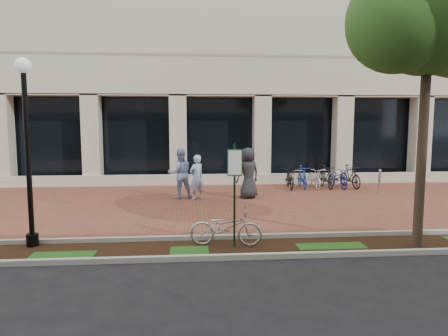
{
  "coord_description": "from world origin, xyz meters",
  "views": [
    {
      "loc": [
        -1.38,
        -14.18,
        2.89
      ],
      "look_at": [
        -0.28,
        -0.8,
        1.39
      ],
      "focal_mm": 32.0,
      "sensor_mm": 36.0,
      "label": 1
    }
  ],
  "objects": [
    {
      "name": "curb_plaza_side",
      "position": [
        0.0,
        -4.5,
        0.06
      ],
      "size": [
        40.0,
        0.12,
        0.12
      ],
      "primitive_type": "cube",
      "color": "#AFB0A6",
      "rests_on": "ground"
    },
    {
      "name": "street_tree",
      "position": [
        3.97,
        -5.39,
        5.44
      ],
      "size": [
        4.09,
        3.41,
        7.36
      ],
      "color": "#423525",
      "rests_on": "ground"
    },
    {
      "name": "pedestrian_right",
      "position": [
        0.79,
        0.94,
        0.98
      ],
      "size": [
        1.14,
        0.99,
        1.97
      ],
      "primitive_type": "imported",
      "rotation": [
        0.0,
        0.0,
        3.6
      ],
      "color": "#242529",
      "rests_on": "ground"
    },
    {
      "name": "parking_sign",
      "position": [
        -0.39,
        -5.1,
        1.55
      ],
      "size": [
        0.34,
        0.07,
        2.43
      ],
      "rotation": [
        0.0,
        0.0,
        -0.06
      ],
      "color": "#143918",
      "rests_on": "ground"
    },
    {
      "name": "brick_plaza",
      "position": [
        0.0,
        0.0,
        0.01
      ],
      "size": [
        40.0,
        9.0,
        0.01
      ],
      "primitive_type": "cube",
      "color": "brown",
      "rests_on": "ground"
    },
    {
      "name": "pedestrian_left",
      "position": [
        -1.2,
        0.93,
        0.85
      ],
      "size": [
        0.74,
        0.7,
        1.7
      ],
      "primitive_type": "imported",
      "rotation": [
        0.0,
        0.0,
        3.8
      ],
      "color": "#9CC0E8",
      "rests_on": "ground"
    },
    {
      "name": "planting_strip",
      "position": [
        0.0,
        -5.25,
        0.01
      ],
      "size": [
        40.0,
        1.5,
        0.01
      ],
      "primitive_type": "cube",
      "color": "black",
      "rests_on": "ground"
    },
    {
      "name": "near_office_building",
      "position": [
        0.0,
        10.47,
        10.05
      ],
      "size": [
        40.0,
        12.12,
        16.0
      ],
      "color": "beige",
      "rests_on": "ground"
    },
    {
      "name": "curb_street_side",
      "position": [
        0.0,
        -6.0,
        0.06
      ],
      "size": [
        40.0,
        0.12,
        0.12
      ],
      "primitive_type": "cube",
      "color": "#AFB0A6",
      "rests_on": "ground"
    },
    {
      "name": "locked_bicycle",
      "position": [
        -0.58,
        -5.01,
        0.45
      ],
      "size": [
        1.78,
        0.85,
        0.9
      ],
      "primitive_type": "imported",
      "rotation": [
        0.0,
        0.0,
        1.42
      ],
      "color": "#BCBCC1",
      "rests_on": "ground"
    },
    {
      "name": "pedestrian_mid",
      "position": [
        -1.83,
        1.16,
        0.97
      ],
      "size": [
        1.1,
        0.95,
        1.94
      ],
      "primitive_type": "imported",
      "rotation": [
        0.0,
        0.0,
        3.4
      ],
      "color": "#8796CA",
      "rests_on": "ground"
    },
    {
      "name": "ground",
      "position": [
        0.0,
        0.0,
        0.0
      ],
      "size": [
        120.0,
        120.0,
        0.0
      ],
      "primitive_type": "plane",
      "color": "black",
      "rests_on": "ground"
    },
    {
      "name": "bike_rack_cluster",
      "position": [
        4.34,
        3.1,
        0.48
      ],
      "size": [
        3.51,
        1.81,
        1.02
      ],
      "rotation": [
        0.0,
        0.0,
        0.01
      ],
      "color": "black",
      "rests_on": "ground"
    },
    {
      "name": "lamppost",
      "position": [
        -5.14,
        -4.68,
        2.46
      ],
      "size": [
        0.36,
        0.36,
        4.37
      ],
      "color": "black",
      "rests_on": "ground"
    },
    {
      "name": "bollard",
      "position": [
        6.35,
        1.54,
        0.52
      ],
      "size": [
        0.12,
        0.12,
        1.02
      ],
      "color": "#ADADB2",
      "rests_on": "ground"
    }
  ]
}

